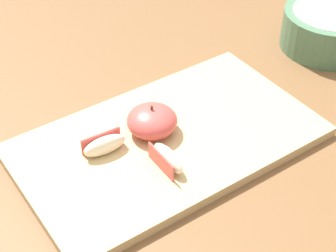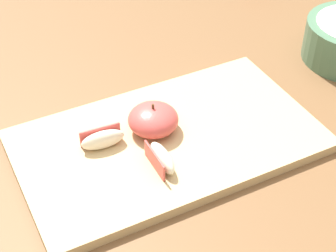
# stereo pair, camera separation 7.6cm
# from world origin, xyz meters

# --- Properties ---
(dining_table) EXTENTS (1.40, 0.99, 0.76)m
(dining_table) POSITION_xyz_m (0.00, 0.00, 0.67)
(dining_table) COLOR brown
(dining_table) RESTS_ON ground_plane
(cutting_board) EXTENTS (0.43, 0.25, 0.02)m
(cutting_board) POSITION_xyz_m (-0.04, -0.07, 0.77)
(cutting_board) COLOR tan
(cutting_board) RESTS_ON dining_table
(apple_half_skin_up) EXTENTS (0.07, 0.07, 0.05)m
(apple_half_skin_up) POSITION_xyz_m (-0.05, -0.05, 0.80)
(apple_half_skin_up) COLOR #D14C47
(apple_half_skin_up) RESTS_ON cutting_board
(apple_wedge_back) EXTENTS (0.02, 0.06, 0.03)m
(apple_wedge_back) POSITION_xyz_m (-0.07, -0.12, 0.79)
(apple_wedge_back) COLOR #F4EACC
(apple_wedge_back) RESTS_ON cutting_board
(apple_wedge_front) EXTENTS (0.06, 0.03, 0.03)m
(apple_wedge_front) POSITION_xyz_m (-0.13, -0.05, 0.79)
(apple_wedge_front) COLOR #F4EACC
(apple_wedge_front) RESTS_ON cutting_board
(ceramic_fruit_bowl) EXTENTS (0.17, 0.17, 0.07)m
(ceramic_fruit_bowl) POSITION_xyz_m (0.35, -0.01, 0.80)
(ceramic_fruit_bowl) COLOR #4C7556
(ceramic_fruit_bowl) RESTS_ON dining_table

